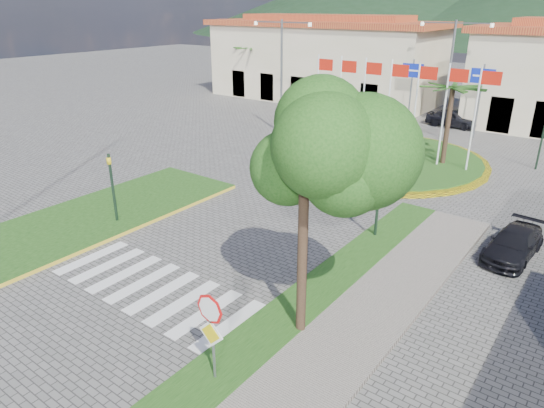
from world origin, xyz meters
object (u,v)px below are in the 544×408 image
Objects in this scene: car_dark_a at (452,118)px; car_dark_b at (479,116)px; white_van at (319,96)px; stop_sign at (211,325)px; car_side_right at (514,244)px; roundabout_island at (380,158)px; deciduous_tree at (305,165)px.

car_dark_a is 0.98× the size of car_dark_b.
car_dark_a is (13.78, -2.54, 0.04)m from white_van.
stop_sign is at bearing -154.92° from white_van.
car_dark_b reaches higher than car_side_right.
stop_sign is 0.59× the size of white_van.
car_side_right is (7.37, -22.18, -0.12)m from car_dark_b.
car_dark_b is (2.00, 13.92, 0.48)m from roundabout_island.
stop_sign is 38.81m from white_van.
roundabout_island is 20.69m from stop_sign.
white_van is 31.91m from car_side_right.
white_van is at bearing 63.86° from car_dark_b.
roundabout_island is 11.74m from car_dark_a.
roundabout_island is 4.79× the size of stop_sign.
car_dark_a is (-4.36, 31.75, -1.12)m from stop_sign.
car_dark_b is (-3.50, 30.92, -4.51)m from deciduous_tree.
stop_sign is 32.07m from car_dark_a.
deciduous_tree is at bearing 78.82° from stop_sign.
white_van is (-18.75, 31.25, -4.55)m from deciduous_tree.
roundabout_island is 3.17× the size of car_dark_b.
car_dark_b is at bearing 94.88° from stop_sign.
white_van reaches higher than car_side_right.
car_dark_b is 1.08× the size of car_side_right.
deciduous_tree is 1.83× the size of car_side_right.
roundabout_island is 1.87× the size of deciduous_tree.
car_dark_a is (-4.96, 28.71, -4.51)m from deciduous_tree.
car_dark_a reaches higher than white_van.
deciduous_tree is 31.44m from car_dark_b.
deciduous_tree is 29.49m from car_dark_a.
deciduous_tree is (0.60, 3.04, 3.38)m from stop_sign.
stop_sign is at bearing -106.74° from car_side_right.
car_dark_a is at bearing 117.89° from car_side_right.
stop_sign is at bearing -101.18° from deciduous_tree.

